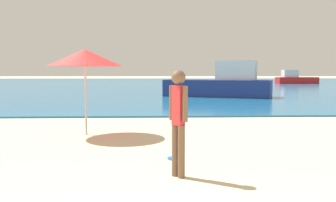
{
  "coord_description": "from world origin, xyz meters",
  "views": [
    {
      "loc": [
        -0.19,
        -1.97,
        1.57
      ],
      "look_at": [
        0.05,
        4.49,
        1.03
      ],
      "focal_mm": 39.3,
      "sensor_mm": 36.0,
      "label": 1
    }
  ],
  "objects": [
    {
      "name": "boat_near",
      "position": [
        3.69,
        19.23,
        0.78
      ],
      "size": [
        6.39,
        4.07,
        2.07
      ],
      "rotation": [
        0.0,
        0.0,
        2.76
      ],
      "color": "navy",
      "rests_on": "water"
    },
    {
      "name": "beach_umbrella",
      "position": [
        -1.87,
        7.04,
        1.88
      ],
      "size": [
        1.82,
        1.82,
        2.09
      ],
      "color": "#B7B7BC",
      "rests_on": "ground"
    },
    {
      "name": "water",
      "position": [
        0.0,
        40.21,
        0.03
      ],
      "size": [
        160.0,
        60.0,
        0.06
      ],
      "primitive_type": "cube",
      "color": "#1E6B9E",
      "rests_on": "ground"
    },
    {
      "name": "frisbee",
      "position": [
        0.17,
        4.45,
        0.01
      ],
      "size": [
        0.27,
        0.27,
        0.03
      ],
      "primitive_type": "cylinder",
      "color": "blue",
      "rests_on": "ground"
    },
    {
      "name": "boat_far",
      "position": [
        16.19,
        40.25,
        0.61
      ],
      "size": [
        4.78,
        1.75,
        1.6
      ],
      "rotation": [
        0.0,
        0.0,
        0.05
      ],
      "color": "red",
      "rests_on": "water"
    },
    {
      "name": "person_standing",
      "position": [
        0.16,
        3.35,
        0.9
      ],
      "size": [
        0.26,
        0.3,
        1.58
      ],
      "rotation": [
        0.0,
        0.0,
        5.39
      ],
      "color": "brown",
      "rests_on": "ground"
    }
  ]
}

